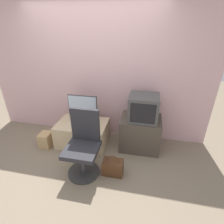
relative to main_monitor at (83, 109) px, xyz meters
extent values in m
plane|color=#7F705B|center=(0.13, -0.92, -0.72)|extent=(12.00, 12.00, 0.00)
cube|color=beige|center=(0.13, 0.41, 0.58)|extent=(4.40, 0.05, 2.60)
cube|color=#CCB289|center=(-0.01, -0.08, -0.50)|extent=(0.94, 0.64, 0.45)
cube|color=#4C4238|center=(1.08, 0.03, -0.41)|extent=(0.72, 0.55, 0.62)
cylinder|color=#2D2D2D|center=(0.00, 0.00, -0.26)|extent=(0.20, 0.20, 0.02)
cylinder|color=#2D2D2D|center=(0.00, 0.00, -0.20)|extent=(0.10, 0.10, 0.10)
cube|color=#2D2D2D|center=(0.00, 0.00, 0.05)|extent=(0.56, 0.01, 0.42)
cube|color=silver|center=(0.00, 0.00, 0.05)|extent=(0.53, 0.02, 0.40)
cube|color=#2D2D2D|center=(-0.01, -0.16, -0.26)|extent=(0.28, 0.13, 0.01)
ellipsoid|color=silver|center=(0.20, -0.14, -0.25)|extent=(0.05, 0.04, 0.03)
cube|color=#474747|center=(1.11, 0.01, 0.12)|extent=(0.50, 0.46, 0.45)
cube|color=black|center=(1.11, -0.22, 0.12)|extent=(0.41, 0.01, 0.35)
cylinder|color=#333333|center=(0.27, -0.83, -0.71)|extent=(0.50, 0.50, 0.03)
cylinder|color=#4C4C51|center=(0.27, -0.83, -0.50)|extent=(0.05, 0.05, 0.39)
cube|color=#28282D|center=(0.27, -0.83, -0.27)|extent=(0.49, 0.49, 0.07)
cube|color=#28282D|center=(0.27, -0.61, 0.04)|extent=(0.44, 0.05, 0.54)
cube|color=tan|center=(-0.67, -0.33, -0.58)|extent=(0.21, 0.23, 0.29)
cube|color=#4C2D19|center=(0.73, -0.75, -0.60)|extent=(0.32, 0.19, 0.25)
torus|color=#4C2D19|center=(0.73, -0.75, -0.46)|extent=(0.19, 0.01, 0.19)
camera|label=1|loc=(1.13, -2.75, 1.41)|focal=28.00mm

